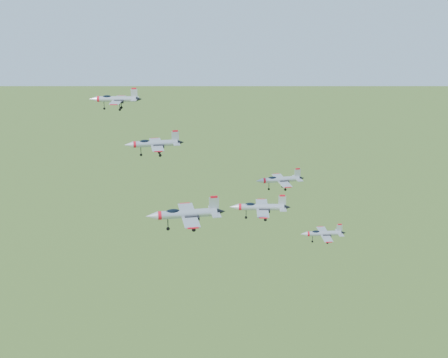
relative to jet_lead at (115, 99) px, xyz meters
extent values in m
cylinder|color=#A5AAB1|center=(0.31, -0.08, -0.03)|extent=(8.11, 3.10, 1.17)
cone|color=#A5AAB1|center=(-4.39, 1.10, -0.03)|extent=(1.85, 1.52, 1.17)
cone|color=black|center=(4.84, -1.22, -0.03)|extent=(1.46, 1.27, 0.99)
ellipsoid|color=black|center=(-1.60, 0.40, 0.41)|extent=(2.12, 1.29, 0.74)
cube|color=#A5AAB1|center=(-0.13, -2.56, -0.25)|extent=(2.96, 4.33, 0.13)
cube|color=#A5AAB1|center=(1.10, 2.31, -0.25)|extent=(2.96, 4.33, 0.13)
cube|color=#A5AAB1|center=(3.88, -0.98, 1.18)|extent=(1.33, 0.43, 1.88)
cube|color=red|center=(3.88, -0.98, 2.17)|extent=(0.99, 0.36, 0.31)
cylinder|color=#A5AAB1|center=(6.85, -9.36, -7.51)|extent=(8.86, 1.78, 1.27)
cone|color=#A5AAB1|center=(1.58, -9.05, -7.51)|extent=(1.83, 1.37, 1.27)
cone|color=black|center=(11.93, -9.66, -7.51)|extent=(1.43, 1.16, 1.08)
ellipsoid|color=black|center=(4.70, -9.24, -7.04)|extent=(2.20, 1.04, 0.81)
cube|color=#A5AAB1|center=(6.89, -12.11, -7.76)|extent=(2.50, 4.43, 0.14)
cube|color=#A5AAB1|center=(7.21, -6.64, -7.76)|extent=(2.50, 4.43, 0.14)
cube|color=#A5AAB1|center=(10.86, -9.60, -6.19)|extent=(1.47, 0.20, 2.05)
cube|color=red|center=(10.86, -9.60, -5.12)|extent=(1.08, 0.20, 0.34)
cylinder|color=#A5AAB1|center=(9.18, -31.29, -14.26)|extent=(10.22, 2.07, 1.47)
cone|color=#A5AAB1|center=(3.10, -30.93, -14.26)|extent=(2.12, 1.59, 1.47)
cone|color=black|center=(15.04, -31.64, -14.26)|extent=(1.65, 1.34, 1.25)
ellipsoid|color=black|center=(6.71, -31.14, -13.71)|extent=(2.54, 1.20, 0.93)
cube|color=#A5AAB1|center=(9.22, -34.46, -14.54)|extent=(2.89, 5.11, 0.16)
cube|color=#A5AAB1|center=(9.60, -28.15, -14.54)|extent=(2.89, 5.11, 0.16)
cube|color=#A5AAB1|center=(13.80, -31.57, -12.74)|extent=(1.70, 0.24, 2.37)
cube|color=red|center=(13.80, -31.57, -11.50)|extent=(1.25, 0.23, 0.39)
cylinder|color=#A5AAB1|center=(34.50, -6.43, -18.24)|extent=(8.22, 1.49, 1.18)
cone|color=#A5AAB1|center=(29.59, -6.25, -18.24)|extent=(1.68, 1.24, 1.18)
cone|color=black|center=(39.22, -6.61, -18.24)|extent=(1.31, 1.05, 1.00)
ellipsoid|color=black|center=(32.50, -6.36, -17.79)|extent=(2.03, 0.92, 0.75)
cube|color=#A5AAB1|center=(34.59, -8.98, -18.47)|extent=(2.24, 4.07, 0.13)
cube|color=#A5AAB1|center=(34.78, -3.90, -18.47)|extent=(2.24, 4.07, 0.13)
cube|color=#A5AAB1|center=(38.22, -6.57, -17.01)|extent=(1.37, 0.16, 1.91)
cube|color=red|center=(38.22, -6.57, -16.01)|extent=(1.00, 0.16, 0.32)
cylinder|color=#A5AAB1|center=(24.07, -25.86, -16.44)|extent=(8.46, 3.30, 1.22)
cone|color=#A5AAB1|center=(19.18, -24.59, -16.44)|extent=(1.94, 1.60, 1.22)
cone|color=black|center=(28.78, -27.09, -16.44)|extent=(1.53, 1.33, 1.03)
ellipsoid|color=black|center=(22.08, -25.35, -15.98)|extent=(2.21, 1.37, 0.77)
cube|color=#A5AAB1|center=(23.59, -28.45, -16.68)|extent=(3.12, 4.53, 0.13)
cube|color=#A5AAB1|center=(24.91, -23.37, -16.68)|extent=(3.12, 4.53, 0.13)
cube|color=#A5AAB1|center=(27.79, -26.83, -15.18)|extent=(1.39, 0.46, 1.97)
cube|color=red|center=(27.79, -26.83, -14.15)|extent=(1.03, 0.39, 0.33)
cylinder|color=#A5AAB1|center=(44.70, -7.83, -31.53)|extent=(7.83, 2.36, 1.12)
cone|color=#A5AAB1|center=(40.10, -7.08, -31.53)|extent=(1.71, 1.36, 1.12)
cone|color=black|center=(49.12, -8.55, -31.53)|extent=(1.34, 1.13, 0.95)
ellipsoid|color=black|center=(42.83, -7.52, -31.10)|extent=(2.00, 1.10, 0.71)
cube|color=#A5AAB1|center=(44.48, -10.24, -31.74)|extent=(2.57, 4.06, 0.12)
cube|color=#A5AAB1|center=(45.26, -5.47, -31.74)|extent=(2.57, 4.06, 0.12)
cube|color=#A5AAB1|center=(48.18, -8.40, -30.36)|extent=(1.29, 0.31, 1.81)
cube|color=red|center=(48.18, -8.40, -29.42)|extent=(0.95, 0.27, 0.30)
camera|label=1|loc=(-7.96, -129.13, 25.35)|focal=50.00mm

